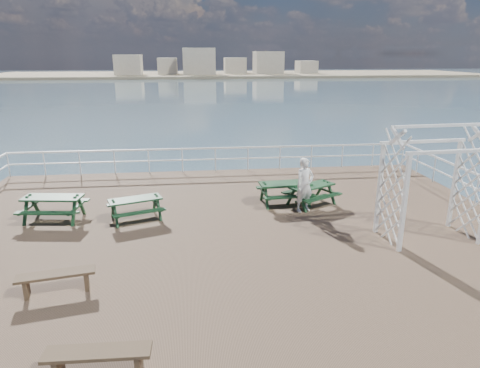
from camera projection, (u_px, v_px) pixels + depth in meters
name	position (u px, v px, depth m)	size (l,w,h in m)	color
ground	(229.00, 235.00, 12.89)	(18.00, 14.00, 0.30)	brown
sea_backdrop	(231.00, 71.00, 141.74)	(300.00, 300.00, 9.20)	#3C5666
railing	(220.00, 179.00, 15.03)	(17.77, 13.76, 1.10)	white
picnic_table_a	(136.00, 204.00, 13.59)	(1.96, 1.77, 0.79)	#153A1E
picnic_table_b	(285.00, 188.00, 15.00)	(1.89, 1.57, 0.87)	#153A1E
picnic_table_c	(312.00, 190.00, 14.92)	(2.10, 1.97, 0.81)	#153A1E
picnic_table_d	(53.00, 203.00, 13.52)	(1.99, 1.69, 0.88)	#153A1E
flat_bench_near	(98.00, 357.00, 6.94)	(1.73, 0.46, 0.49)	brown
flat_bench_far	(56.00, 278.00, 9.42)	(1.70, 0.69, 0.48)	brown
trellis_arbor	(432.00, 189.00, 11.93)	(2.74, 1.60, 3.29)	white
person	(305.00, 185.00, 14.19)	(0.67, 0.44, 1.83)	white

